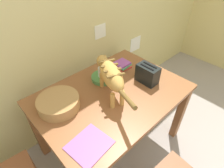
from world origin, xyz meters
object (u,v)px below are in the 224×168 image
coffee_mug (103,72)px  dining_table (112,100)px  saucer_bowl (103,78)px  toaster (147,74)px  cat (110,75)px  book_stack (122,65)px  magazine (89,145)px  wicker_basket (59,103)px

coffee_mug → dining_table: bearing=-110.3°
dining_table → saucer_bowl: size_ratio=5.98×
toaster → cat: bearing=163.5°
coffee_mug → cat: bearing=-114.0°
book_stack → magazine: bearing=-148.9°
coffee_mug → magazine: bearing=-138.5°
magazine → book_stack: size_ratio=1.55×
dining_table → coffee_mug: bearing=69.7°
dining_table → wicker_basket: wicker_basket is taller
book_stack → wicker_basket: 0.78m
saucer_bowl → wicker_basket: size_ratio=0.66×
cat → coffee_mug: 0.25m
dining_table → book_stack: 0.43m
saucer_bowl → coffee_mug: size_ratio=1.67×
cat → wicker_basket: cat is taller
dining_table → magazine: (-0.46, -0.27, 0.09)m
saucer_bowl → magazine: bearing=-138.3°
magazine → saucer_bowl: bearing=35.0°
dining_table → saucer_bowl: saucer_bowl is taller
wicker_basket → book_stack: bearing=4.0°
coffee_mug → saucer_bowl: bearing=-180.0°
wicker_basket → cat: bearing=-21.8°
book_stack → saucer_bowl: bearing=-176.4°
dining_table → toaster: toaster is taller
coffee_mug → toaster: toaster is taller
wicker_basket → magazine: bearing=-94.9°
book_stack → wicker_basket: (-0.78, -0.05, 0.02)m
dining_table → book_stack: size_ratio=7.75×
saucer_bowl → book_stack: 0.28m
cat → toaster: bearing=6.6°
coffee_mug → magazine: coffee_mug is taller
cat → book_stack: (0.37, 0.22, -0.18)m
book_stack → coffee_mug: bearing=-176.3°
magazine → wicker_basket: size_ratio=0.79×
toaster → coffee_mug: bearing=131.7°
dining_table → cat: size_ratio=1.95×
book_stack → cat: bearing=-149.4°
dining_table → cat: bearing=169.4°
toaster → magazine: bearing=-168.3°
coffee_mug → toaster: (0.27, -0.31, 0.00)m
cat → saucer_bowl: cat is taller
book_stack → toaster: toaster is taller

